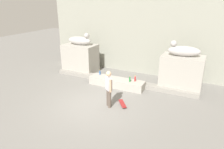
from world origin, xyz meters
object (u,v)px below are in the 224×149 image
statue_reclining_right (183,51)px  skater (109,87)px  bottle_green (130,79)px  statue_reclining_left (80,40)px  bottle_red (135,79)px  skateboard (122,104)px  bottle_blue (100,73)px

statue_reclining_right → skater: (-2.51, -3.41, -1.17)m
statue_reclining_right → skater: bearing=45.5°
bottle_green → skater: bearing=-94.2°
bottle_green → statue_reclining_left: bearing=161.9°
statue_reclining_left → bottle_red: 4.57m
statue_reclining_left → skateboard: bearing=-37.6°
skater → bottle_blue: size_ratio=5.95×
skateboard → bottle_green: 1.85m
bottle_blue → skateboard: bearing=-41.3°
skateboard → bottle_green: bearing=153.6°
statue_reclining_right → skateboard: 4.16m
bottle_green → bottle_red: bottle_red is taller
statue_reclining_left → skateboard: statue_reclining_left is taller
statue_reclining_left → bottle_red: (4.17, -1.12, -1.51)m
statue_reclining_right → skater: 4.40m
statue_reclining_right → bottle_blue: size_ratio=5.92×
statue_reclining_left → bottle_red: statue_reclining_left is taller
bottle_green → bottle_blue: bearing=172.1°
skateboard → bottle_blue: bearing=-168.7°
statue_reclining_left → skateboard: 5.62m
skateboard → bottle_green: (-0.34, 1.74, 0.51)m
statue_reclining_left → bottle_blue: size_ratio=5.77×
statue_reclining_left → bottle_green: size_ratio=5.16×
statue_reclining_right → bottle_green: size_ratio=5.29×
skater → skateboard: skater is taller
bottle_blue → statue_reclining_left: bearing=152.9°
statue_reclining_right → bottle_red: statue_reclining_right is taller
skateboard → bottle_blue: 3.09m
bottle_red → statue_reclining_right: bearing=27.6°
statue_reclining_left → bottle_blue: (1.99, -1.02, -1.53)m
skateboard → bottle_red: 1.99m
statue_reclining_left → skater: statue_reclining_left is taller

